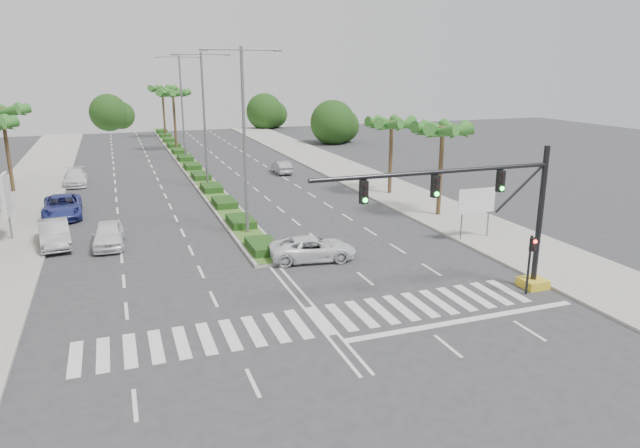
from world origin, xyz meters
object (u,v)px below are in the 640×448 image
(car_parked_b, at_px, (54,234))
(car_crossing, at_px, (313,248))
(car_parked_d, at_px, (75,178))
(car_right, at_px, (282,167))
(car_parked_a, at_px, (108,234))
(car_parked_c, at_px, (62,207))

(car_parked_b, distance_m, car_crossing, 16.30)
(car_parked_d, bearing_deg, car_right, -3.60)
(car_parked_b, bearing_deg, car_parked_d, 82.14)
(car_parked_d, height_order, car_crossing, car_parked_d)
(car_parked_a, xyz_separation_m, car_parked_c, (-3.15, 8.72, 0.03))
(car_parked_d, bearing_deg, car_parked_a, -83.78)
(car_parked_b, relative_size, car_parked_d, 0.99)
(car_parked_c, distance_m, car_parked_d, 12.41)
(car_crossing, bearing_deg, car_parked_c, 51.20)
(car_parked_b, distance_m, car_parked_c, 7.54)
(car_crossing, bearing_deg, car_parked_b, 69.40)
(car_right, bearing_deg, car_parked_d, -0.82)
(car_parked_b, distance_m, car_parked_d, 19.94)
(car_parked_c, relative_size, car_parked_d, 1.17)
(car_parked_d, bearing_deg, car_parked_c, -92.93)
(car_parked_b, bearing_deg, car_parked_c, 83.12)
(car_parked_a, distance_m, car_crossing, 12.98)
(car_parked_d, distance_m, car_crossing, 31.18)
(car_parked_a, xyz_separation_m, car_parked_b, (-3.15, 1.18, 0.04))
(car_parked_b, bearing_deg, car_crossing, -36.22)
(car_parked_a, bearing_deg, car_parked_d, 99.66)
(car_parked_b, height_order, car_crossing, car_parked_b)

